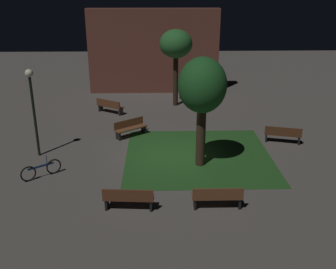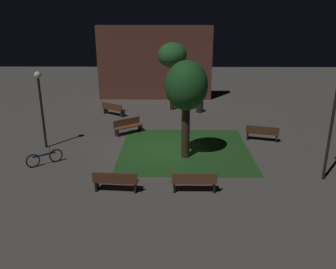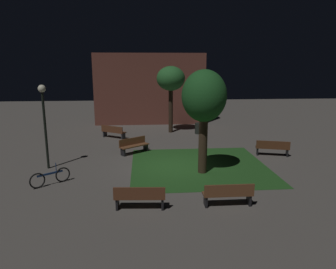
% 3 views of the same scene
% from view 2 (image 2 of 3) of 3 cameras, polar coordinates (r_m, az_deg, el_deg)
% --- Properties ---
extents(ground_plane, '(60.00, 60.00, 0.00)m').
position_cam_2_polar(ground_plane, '(18.65, -1.44, -2.42)').
color(ground_plane, '#56514C').
extents(grass_lawn, '(6.75, 6.57, 0.01)m').
position_cam_2_polar(grass_lawn, '(18.60, 2.75, -2.48)').
color(grass_lawn, '#23511E').
rests_on(grass_lawn, ground).
extents(bench_path_side, '(1.83, 0.61, 0.88)m').
position_cam_2_polar(bench_path_side, '(14.35, -8.55, -7.46)').
color(bench_path_side, brown).
rests_on(bench_path_side, ground).
extents(bench_corner, '(1.80, 0.48, 0.88)m').
position_cam_2_polar(bench_corner, '(14.20, 4.28, -7.60)').
color(bench_corner, brown).
rests_on(bench_corner, ground).
extents(bench_back_row, '(1.73, 1.47, 0.88)m').
position_cam_2_polar(bench_back_row, '(21.10, -6.55, 1.45)').
color(bench_back_row, brown).
rests_on(bench_back_row, ground).
extents(bench_front_left, '(1.86, 0.96, 0.88)m').
position_cam_2_polar(bench_front_left, '(20.43, 15.10, 0.29)').
color(bench_front_left, '#512D19').
rests_on(bench_front_left, ground).
extents(bench_front_right, '(1.77, 1.38, 0.88)m').
position_cam_2_polar(bench_front_right, '(25.01, -8.92, 4.17)').
color(bench_front_right, brown).
rests_on(bench_front_right, ground).
extents(tree_lawn_side, '(2.04, 2.04, 4.81)m').
position_cam_2_polar(tree_lawn_side, '(16.67, 3.00, 7.62)').
color(tree_lawn_side, '#38281C').
rests_on(tree_lawn_side, ground).
extents(tree_back_left, '(2.08, 2.08, 4.91)m').
position_cam_2_polar(tree_back_left, '(25.65, 0.70, 12.58)').
color(tree_back_left, '#2D2116').
rests_on(tree_back_left, ground).
extents(lamp_post_plaza_east, '(0.36, 0.36, 4.95)m').
position_cam_2_polar(lamp_post_plaza_east, '(15.77, 25.51, 4.31)').
color(lamp_post_plaza_east, black).
rests_on(lamp_post_plaza_east, ground).
extents(lamp_post_path_center, '(0.36, 0.36, 4.09)m').
position_cam_2_polar(lamp_post_path_center, '(19.25, -20.09, 5.89)').
color(lamp_post_path_center, black).
rests_on(lamp_post_path_center, ground).
extents(trash_bin, '(0.53, 0.53, 0.81)m').
position_cam_2_polar(trash_bin, '(25.68, 5.15, 4.54)').
color(trash_bin, black).
rests_on(trash_bin, ground).
extents(bicycle, '(1.43, 1.12, 0.93)m').
position_cam_2_polar(bicycle, '(17.69, -19.43, -3.61)').
color(bicycle, black).
rests_on(bicycle, ground).
extents(building_wall_backdrop, '(9.32, 0.80, 5.94)m').
position_cam_2_polar(building_wall_backdrop, '(29.26, -2.17, 11.53)').
color(building_wall_backdrop, brown).
rests_on(building_wall_backdrop, ground).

